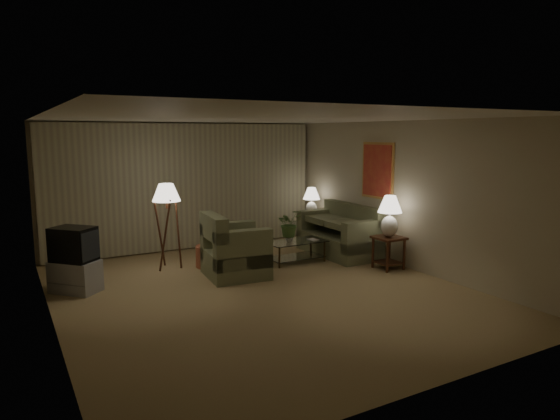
{
  "coord_description": "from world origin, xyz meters",
  "views": [
    {
      "loc": [
        -3.48,
        -6.73,
        2.47
      ],
      "look_at": [
        0.67,
        0.6,
        1.17
      ],
      "focal_mm": 32.0,
      "sensor_mm": 36.0,
      "label": 1
    }
  ],
  "objects_px": {
    "sofa": "(338,235)",
    "coffee_table": "(296,248)",
    "side_table_near": "(389,247)",
    "armchair": "(236,251)",
    "tv_cabinet": "(75,276)",
    "ottoman": "(212,256)",
    "vase": "(289,238)",
    "table_lamp_near": "(390,213)",
    "table_lamp_far": "(311,199)",
    "crt_tv": "(73,244)",
    "side_table_far": "(311,225)",
    "floor_lamp": "(167,224)"
  },
  "relations": [
    {
      "from": "table_lamp_near",
      "to": "floor_lamp",
      "type": "relative_size",
      "value": 0.48
    },
    {
      "from": "table_lamp_near",
      "to": "ottoman",
      "type": "relative_size",
      "value": 1.28
    },
    {
      "from": "coffee_table",
      "to": "tv_cabinet",
      "type": "relative_size",
      "value": 1.38
    },
    {
      "from": "armchair",
      "to": "table_lamp_far",
      "type": "xyz_separation_m",
      "value": [
        2.65,
        1.66,
        0.55
      ]
    },
    {
      "from": "table_lamp_far",
      "to": "crt_tv",
      "type": "bearing_deg",
      "value": -166.77
    },
    {
      "from": "tv_cabinet",
      "to": "crt_tv",
      "type": "distance_m",
      "value": 0.52
    },
    {
      "from": "floor_lamp",
      "to": "ottoman",
      "type": "height_order",
      "value": "floor_lamp"
    },
    {
      "from": "tv_cabinet",
      "to": "vase",
      "type": "distance_m",
      "value": 3.83
    },
    {
      "from": "side_table_far",
      "to": "coffee_table",
      "type": "xyz_separation_m",
      "value": [
        -1.23,
        -1.35,
        -0.11
      ]
    },
    {
      "from": "side_table_far",
      "to": "floor_lamp",
      "type": "distance_m",
      "value": 3.59
    },
    {
      "from": "sofa",
      "to": "armchair",
      "type": "distance_m",
      "value": 2.53
    },
    {
      "from": "vase",
      "to": "table_lamp_near",
      "type": "bearing_deg",
      "value": -42.19
    },
    {
      "from": "table_lamp_near",
      "to": "tv_cabinet",
      "type": "height_order",
      "value": "table_lamp_near"
    },
    {
      "from": "sofa",
      "to": "side_table_near",
      "type": "relative_size",
      "value": 3.07
    },
    {
      "from": "armchair",
      "to": "side_table_far",
      "type": "xyz_separation_m",
      "value": [
        2.65,
        1.66,
        -0.05
      ]
    },
    {
      "from": "crt_tv",
      "to": "side_table_far",
      "type": "bearing_deg",
      "value": 60.42
    },
    {
      "from": "side_table_far",
      "to": "table_lamp_far",
      "type": "bearing_deg",
      "value": 33.69
    },
    {
      "from": "crt_tv",
      "to": "side_table_near",
      "type": "bearing_deg",
      "value": 32.36
    },
    {
      "from": "armchair",
      "to": "tv_cabinet",
      "type": "relative_size",
      "value": 1.5
    },
    {
      "from": "table_lamp_far",
      "to": "floor_lamp",
      "type": "distance_m",
      "value": 3.57
    },
    {
      "from": "side_table_near",
      "to": "vase",
      "type": "height_order",
      "value": "side_table_near"
    },
    {
      "from": "side_table_near",
      "to": "table_lamp_near",
      "type": "relative_size",
      "value": 0.79
    },
    {
      "from": "table_lamp_far",
      "to": "tv_cabinet",
      "type": "xyz_separation_m",
      "value": [
        -5.2,
        -1.22,
        -0.74
      ]
    },
    {
      "from": "floor_lamp",
      "to": "vase",
      "type": "bearing_deg",
      "value": -19.63
    },
    {
      "from": "side_table_near",
      "to": "side_table_far",
      "type": "relative_size",
      "value": 1.0
    },
    {
      "from": "side_table_near",
      "to": "side_table_far",
      "type": "xyz_separation_m",
      "value": [
        -0.0,
        2.6,
        -0.01
      ]
    },
    {
      "from": "armchair",
      "to": "tv_cabinet",
      "type": "distance_m",
      "value": 2.6
    },
    {
      "from": "side_table_far",
      "to": "table_lamp_near",
      "type": "xyz_separation_m",
      "value": [
        0.0,
        -2.6,
        0.66
      ]
    },
    {
      "from": "tv_cabinet",
      "to": "vase",
      "type": "xyz_separation_m",
      "value": [
        3.82,
        -0.13,
        0.24
      ]
    },
    {
      "from": "table_lamp_near",
      "to": "armchair",
      "type": "bearing_deg",
      "value": 160.37
    },
    {
      "from": "coffee_table",
      "to": "tv_cabinet",
      "type": "bearing_deg",
      "value": 178.16
    },
    {
      "from": "coffee_table",
      "to": "ottoman",
      "type": "distance_m",
      "value": 1.62
    },
    {
      "from": "ottoman",
      "to": "table_lamp_near",
      "type": "bearing_deg",
      "value": -32.34
    },
    {
      "from": "table_lamp_far",
      "to": "coffee_table",
      "type": "relative_size",
      "value": 0.58
    },
    {
      "from": "side_table_near",
      "to": "crt_tv",
      "type": "relative_size",
      "value": 0.79
    },
    {
      "from": "tv_cabinet",
      "to": "floor_lamp",
      "type": "height_order",
      "value": "floor_lamp"
    },
    {
      "from": "side_table_near",
      "to": "side_table_far",
      "type": "distance_m",
      "value": 2.6
    },
    {
      "from": "sofa",
      "to": "coffee_table",
      "type": "bearing_deg",
      "value": -84.23
    },
    {
      "from": "side_table_near",
      "to": "sofa",
      "type": "bearing_deg",
      "value": 96.34
    },
    {
      "from": "armchair",
      "to": "table_lamp_near",
      "type": "bearing_deg",
      "value": -103.86
    },
    {
      "from": "table_lamp_near",
      "to": "sofa",
      "type": "bearing_deg",
      "value": 96.34
    },
    {
      "from": "table_lamp_near",
      "to": "table_lamp_far",
      "type": "height_order",
      "value": "table_lamp_near"
    },
    {
      "from": "side_table_near",
      "to": "side_table_far",
      "type": "height_order",
      "value": "same"
    },
    {
      "from": "floor_lamp",
      "to": "table_lamp_near",
      "type": "bearing_deg",
      "value": -29.78
    },
    {
      "from": "table_lamp_far",
      "to": "ottoman",
      "type": "height_order",
      "value": "table_lamp_far"
    },
    {
      "from": "coffee_table",
      "to": "tv_cabinet",
      "type": "distance_m",
      "value": 3.97
    },
    {
      "from": "sofa",
      "to": "tv_cabinet",
      "type": "xyz_separation_m",
      "value": [
        -5.05,
        0.03,
        -0.16
      ]
    },
    {
      "from": "table_lamp_far",
      "to": "coffee_table",
      "type": "bearing_deg",
      "value": -132.31
    },
    {
      "from": "sofa",
      "to": "ottoman",
      "type": "bearing_deg",
      "value": -98.27
    },
    {
      "from": "coffee_table",
      "to": "crt_tv",
      "type": "distance_m",
      "value": 4.0
    }
  ]
}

